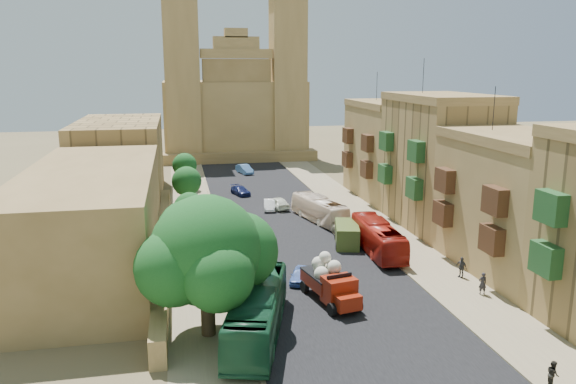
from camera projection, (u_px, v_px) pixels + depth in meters
name	position (u px, v px, depth m)	size (l,w,h in m)	color
ground	(374.00, 350.00, 33.24)	(260.00, 260.00, 0.00)	brown
road_surface	(281.00, 220.00, 61.96)	(14.00, 140.00, 0.01)	black
sidewalk_east	(363.00, 215.00, 63.79)	(5.00, 140.00, 0.01)	#857657
sidewalk_west	(194.00, 224.00, 60.14)	(5.00, 140.00, 0.01)	#857657
kerb_east	(342.00, 216.00, 63.29)	(0.25, 140.00, 0.12)	#857657
kerb_west	(217.00, 223.00, 60.61)	(0.25, 140.00, 0.12)	#857657
townhouse_b	(516.00, 203.00, 45.62)	(9.00, 14.00, 14.90)	olive
townhouse_c	(439.00, 161.00, 58.76)	(9.00, 14.00, 17.40)	olive
townhouse_d	(389.00, 149.00, 72.32)	(9.00, 14.00, 15.90)	olive
west_wall	(163.00, 246.00, 49.79)	(1.00, 40.00, 1.80)	olive
west_building_low	(93.00, 219.00, 46.11)	(10.00, 28.00, 8.40)	olive
west_building_mid	(120.00, 160.00, 70.84)	(10.00, 22.00, 10.00)	olive
church	(234.00, 105.00, 106.47)	(28.00, 22.50, 36.30)	olive
ficus_tree	(207.00, 254.00, 34.13)	(8.95, 8.23, 8.95)	#3C2D1E
street_tree_a	(194.00, 242.00, 42.04)	(3.48, 3.48, 5.35)	#3C2D1E
street_tree_b	(190.00, 209.00, 53.60)	(3.13, 3.13, 4.82)	#3C2D1E
street_tree_c	(187.00, 181.00, 65.03)	(3.44, 3.44, 5.29)	#3C2D1E
street_tree_d	(185.00, 165.00, 76.54)	(3.32, 3.32, 5.11)	#3C2D1E
red_truck	(330.00, 281.00, 39.89)	(3.38, 6.23, 3.47)	maroon
olive_pickup	(347.00, 235.00, 53.04)	(3.23, 5.21, 2.00)	#475A21
bus_green_north	(257.00, 311.00, 34.76)	(2.70, 11.55, 3.22)	#194F30
bus_red_east	(378.00, 237.00, 50.63)	(2.38, 10.18, 2.83)	#A51E14
bus_cream_east	(319.00, 209.00, 61.08)	(2.23, 9.55, 2.66)	#FFE6CA
car_blue_a	(300.00, 275.00, 43.80)	(1.32, 3.29, 1.12)	#4A6DBC
car_white_a	(269.00, 205.00, 66.19)	(1.27, 3.65, 1.20)	white
car_cream	(337.00, 223.00, 57.92)	(2.40, 5.21, 1.45)	beige
car_dkblue	(240.00, 191.00, 74.02)	(1.60, 3.94, 1.14)	#111948
car_white_b	(278.00, 203.00, 66.70)	(1.68, 4.19, 1.43)	white
car_blue_b	(245.00, 169.00, 89.13)	(1.50, 4.31, 1.42)	#5083C3
pedestrian_a	(483.00, 283.00, 41.28)	(0.62, 0.41, 1.70)	#262429
pedestrian_b	(553.00, 374.00, 29.23)	(0.73, 0.57, 1.49)	black
pedestrian_c	(461.00, 267.00, 44.66)	(1.00, 0.42, 1.71)	#3B3B3C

